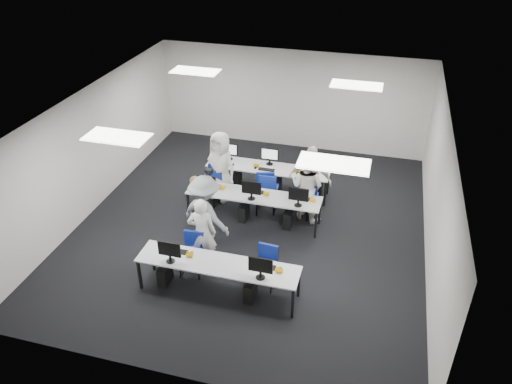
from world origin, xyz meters
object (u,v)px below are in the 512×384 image
(chair_4, at_px, (301,205))
(desk_front, at_px, (218,265))
(desk_mid, at_px, (254,197))
(chair_6, at_px, (269,195))
(chair_1, at_px, (265,273))
(student_3, at_px, (310,180))
(photographer, at_px, (205,214))
(student_0, at_px, (202,233))
(chair_2, at_px, (212,191))
(chair_7, at_px, (309,202))
(chair_3, at_px, (265,200))
(student_1, at_px, (307,187))
(chair_5, at_px, (216,187))
(chair_0, at_px, (193,260))
(student_2, at_px, (221,166))

(chair_4, bearing_deg, desk_front, -106.51)
(desk_front, height_order, desk_mid, same)
(chair_4, distance_m, chair_6, 0.90)
(chair_1, distance_m, student_3, 2.95)
(chair_4, bearing_deg, photographer, -131.10)
(chair_6, relative_size, student_0, 0.57)
(student_3, relative_size, photographer, 0.99)
(chair_2, xyz_separation_m, chair_4, (2.30, -0.02, -0.01))
(desk_front, relative_size, chair_1, 3.67)
(chair_7, bearing_deg, chair_3, -170.08)
(chair_1, bearing_deg, desk_mid, 115.52)
(student_1, height_order, student_3, student_3)
(chair_5, bearing_deg, desk_front, -79.80)
(chair_1, distance_m, photographer, 1.84)
(chair_0, distance_m, chair_7, 3.46)
(student_2, distance_m, photographer, 2.17)
(student_1, relative_size, student_2, 0.94)
(chair_2, bearing_deg, chair_0, -64.11)
(chair_3, relative_size, chair_4, 1.04)
(desk_mid, relative_size, student_0, 1.95)
(chair_1, relative_size, chair_4, 0.95)
(photographer, bearing_deg, desk_front, 140.14)
(desk_front, xyz_separation_m, chair_5, (-1.24, 3.41, -0.40))
(desk_front, relative_size, photographer, 1.75)
(chair_7, distance_m, student_1, 0.64)
(student_0, xyz_separation_m, student_1, (1.77, 2.34, 0.05))
(desk_front, xyz_separation_m, chair_4, (1.05, 3.15, -0.39))
(student_2, height_order, photographer, student_2)
(chair_4, distance_m, chair_5, 2.31)
(chair_4, relative_size, chair_7, 1.07)
(student_0, bearing_deg, student_2, -87.87)
(desk_mid, relative_size, student_3, 1.77)
(chair_1, bearing_deg, chair_4, 89.48)
(student_2, distance_m, student_3, 2.28)
(desk_front, xyz_separation_m, chair_0, (-0.73, 0.46, -0.40))
(chair_1, relative_size, chair_3, 0.91)
(chair_5, relative_size, student_3, 0.49)
(chair_0, relative_size, chair_4, 0.98)
(student_1, bearing_deg, chair_2, 19.05)
(chair_6, bearing_deg, chair_4, -19.05)
(chair_0, distance_m, chair_2, 2.76)
(chair_4, xyz_separation_m, student_1, (0.13, -0.07, 0.57))
(desk_front, xyz_separation_m, chair_3, (0.15, 3.13, -0.38))
(chair_2, xyz_separation_m, student_1, (2.44, -0.09, 0.57))
(desk_mid, bearing_deg, student_2, 143.22)
(student_1, bearing_deg, student_0, 74.01)
(chair_0, height_order, chair_5, chair_0)
(desk_front, height_order, chair_6, chair_6)
(chair_7, bearing_deg, student_3, 158.10)
(chair_5, bearing_deg, chair_3, -21.21)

